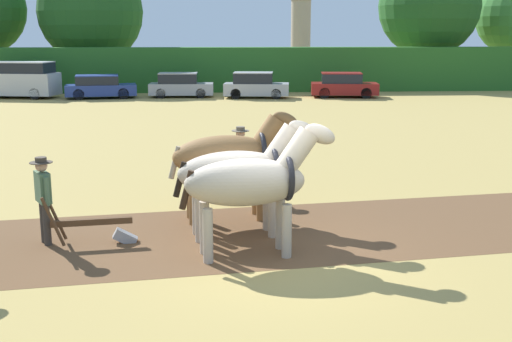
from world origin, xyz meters
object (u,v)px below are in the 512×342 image
object	(u,v)px
tree_center_left	(91,12)
parked_car_center_right	(343,85)
parked_car_center	(256,86)
parked_car_left	(100,87)
farmer_at_plow	(43,194)
draft_horse_trail_left	(230,156)
parked_car_center_left	(180,85)
plow	(99,228)
parked_van	(17,79)
draft_horse_lead_left	(252,182)
tree_center	(429,6)
farmer_beside_team	(241,155)
draft_horse_lead_right	(240,172)

from	to	relation	value
tree_center_left	parked_car_center_right	size ratio (longest dim) A/B	2.14
parked_car_center	parked_car_left	bearing A→B (deg)	-175.44
parked_car_center_right	farmer_at_plow	bearing A→B (deg)	-105.34
tree_center_left	draft_horse_trail_left	bearing A→B (deg)	-75.52
tree_center_left	parked_car_center_right	distance (m)	19.62
farmer_at_plow	parked_car_center_right	distance (m)	29.95
parked_car_center_left	plow	bearing A→B (deg)	-89.06
draft_horse_trail_left	parked_van	bearing A→B (deg)	106.77
parked_car_center	parked_car_center_right	bearing A→B (deg)	7.74
draft_horse_trail_left	plow	size ratio (longest dim) A/B	1.64
draft_horse_lead_left	parked_car_left	size ratio (longest dim) A/B	0.65
tree_center_left	parked_van	bearing A→B (deg)	-112.59
draft_horse_lead_left	parked_car_center_right	distance (m)	29.57
tree_center	plow	xyz separation A→B (m)	(-18.24, -35.68, -5.54)
draft_horse_trail_left	farmer_beside_team	bearing A→B (deg)	73.70
parked_car_left	parked_car_center	xyz separation A→B (m)	(9.55, -0.41, 0.06)
tree_center	draft_horse_trail_left	xyz separation A→B (m)	(-15.69, -34.15, -4.47)
tree_center	parked_car_center	size ratio (longest dim) A/B	2.31
parked_car_center_right	draft_horse_lead_left	bearing A→B (deg)	-97.64
tree_center	parked_car_left	world-z (taller)	tree_center
farmer_at_plow	parked_car_center	size ratio (longest dim) A/B	0.41
parked_van	parked_car_center_right	bearing A→B (deg)	8.93
draft_horse_lead_right	parked_van	world-z (taller)	draft_horse_lead_right
tree_center	draft_horse_lead_left	distance (m)	39.84
draft_horse_trail_left	parked_car_center_right	distance (m)	27.41
parked_van	parked_car_center	size ratio (longest dim) A/B	1.25
tree_center_left	parked_car_left	world-z (taller)	tree_center_left
draft_horse_lead_right	parked_car_center_left	bearing A→B (deg)	87.48
plow	farmer_beside_team	xyz separation A→B (m)	(2.87, 3.60, 0.69)
farmer_at_plow	draft_horse_trail_left	bearing A→B (deg)	-6.75
plow	parked_car_center	xyz separation A→B (m)	(4.87, 27.72, 0.43)
draft_horse_lead_left	parked_car_left	distance (m)	29.91
parked_car_left	parked_car_center_right	bearing A→B (deg)	-10.42
tree_center	farmer_beside_team	bearing A→B (deg)	-115.60
draft_horse_lead_right	parked_car_left	xyz separation A→B (m)	(-7.39, 27.77, -0.61)
parked_van	parked_car_left	bearing A→B (deg)	4.61
plow	parked_car_center_left	xyz separation A→B (m)	(0.23, 28.54, 0.40)
draft_horse_lead_left	farmer_at_plow	bearing A→B (deg)	159.36
parked_car_center_left	draft_horse_lead_left	bearing A→B (deg)	-83.44
plow	farmer_at_plow	bearing A→B (deg)	167.01
draft_horse_lead_right	parked_car_center_right	world-z (taller)	draft_horse_lead_right
tree_center_left	parked_car_center	distance (m)	15.18
parked_car_left	parked_car_center	size ratio (longest dim) A/B	1.08
plow	parked_car_left	size ratio (longest dim) A/B	0.39
tree_center_left	tree_center	bearing A→B (deg)	-2.15
draft_horse_lead_left	parked_car_center_left	distance (m)	29.47
tree_center	parked_car_center_right	world-z (taller)	tree_center
tree_center_left	parked_car_center	bearing A→B (deg)	-37.99
plow	parked_van	distance (m)	30.39
farmer_beside_team	parked_car_left	distance (m)	25.66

